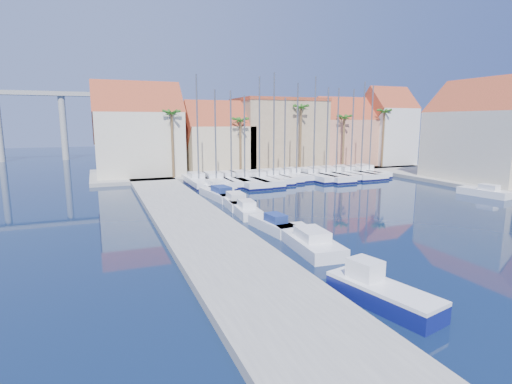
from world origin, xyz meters
The scene contains 37 objects.
ground centered at (0.00, 0.00, 0.00)m, with size 260.00×260.00×0.00m, color black.
quay_west centered at (-9.00, 13.50, 0.25)m, with size 6.00×77.00×0.50m, color gray.
shore_north centered at (10.00, 48.00, 0.25)m, with size 54.00×16.00×0.50m, color gray.
fishing_boat centered at (-4.37, -0.13, 0.63)m, with size 2.96×5.65×1.88m.
motorboat_west_0 centered at (-3.28, 8.51, 0.51)m, with size 2.87×7.32×1.40m.
motorboat_west_1 centered at (-3.75, 13.14, 0.51)m, with size 2.13×5.20×1.40m.
motorboat_west_2 centered at (-3.87, 18.86, 0.51)m, with size 2.25×5.64×1.40m.
motorboat_west_3 centered at (-3.47, 23.00, 0.51)m, with size 2.56×6.62×1.40m.
motorboat_west_4 centered at (-3.76, 27.26, 0.51)m, with size 2.87×6.98×1.40m.
motorboat_west_5 centered at (-3.07, 31.99, 0.51)m, with size 3.01×7.49×1.40m.
motorboat_west_6 centered at (-3.51, 37.57, 0.51)m, with size 1.84×5.21×1.40m.
motorboat_east_1 centered at (24.01, 17.25, 0.51)m, with size 2.62×5.61×1.40m.
sailboat_0 centered at (-3.84, 36.68, 0.61)m, with size 2.60×9.62×14.00m.
sailboat_1 centered at (-1.70, 36.00, 0.57)m, with size 3.18×10.69×12.18m.
sailboat_2 centered at (0.42, 36.15, 0.59)m, with size 2.52×9.37×12.12m.
sailboat_3 centered at (2.01, 35.60, 0.55)m, with size 3.43×11.94×11.51m.
sailboat_4 centered at (4.00, 35.35, 0.59)m, with size 3.33×11.01×13.92m.
sailboat_5 centered at (6.48, 36.12, 0.63)m, with size 2.63×9.51×14.59m.
sailboat_6 centered at (8.31, 36.46, 0.60)m, with size 2.62×8.49×11.40m.
sailboat_7 centered at (10.55, 37.04, 0.65)m, with size 2.18×8.07×13.48m.
sailboat_8 centered at (12.47, 35.74, 0.61)m, with size 3.38×9.95×14.31m.
sailboat_9 centered at (14.59, 35.89, 0.57)m, with size 3.22×11.89×12.90m.
sailboat_10 centered at (16.55, 36.24, 0.58)m, with size 3.30×10.49×12.91m.
sailboat_11 centered at (19.08, 36.19, 0.58)m, with size 2.93×10.89×12.85m.
sailboat_12 centered at (20.65, 35.79, 0.60)m, with size 3.36×10.07×13.87m.
sailboat_13 centered at (22.98, 36.75, 0.61)m, with size 3.18×9.49×13.44m.
building_0 centered at (-10.00, 47.00, 6.52)m, with size 12.30×9.00×13.50m.
building_1 centered at (2.00, 47.00, 5.30)m, with size 10.30×8.00×11.00m.
building_2 centered at (13.00, 48.00, 6.26)m, with size 14.20×10.20×11.50m.
building_3 centered at (25.00, 47.00, 5.86)m, with size 10.30×8.00×12.00m.
building_4 centered at (34.00, 46.00, 6.97)m, with size 8.30×8.00×14.00m.
building_6 centered at (32.00, 24.00, 6.52)m, with size 9.00×14.30×13.50m.
palm_0 centered at (-6.00, 42.00, 9.08)m, with size 2.60×2.60×10.15m.
palm_1 centered at (4.00, 42.00, 8.14)m, with size 2.60×2.60×9.15m.
palm_2 centered at (14.00, 42.00, 10.02)m, with size 2.60×2.60×11.15m.
palm_3 centered at (22.00, 42.00, 8.61)m, with size 2.60×2.60×9.65m.
palm_4 centered at (30.00, 42.00, 9.55)m, with size 2.60×2.60×10.65m.
Camera 1 is at (-16.00, -13.85, 8.27)m, focal length 28.00 mm.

